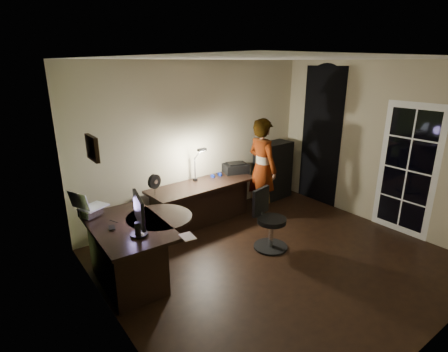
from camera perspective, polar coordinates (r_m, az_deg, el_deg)
floor at (r=5.13m, az=8.60°, el=-13.39°), size 4.50×4.00×0.01m
ceiling at (r=4.39m, az=10.33°, el=18.42°), size 4.50×4.00×0.01m
wall_back at (r=6.09m, az=-4.25°, el=5.64°), size 4.50×0.01×2.70m
wall_left at (r=3.42m, az=-18.17°, el=-5.34°), size 0.01×4.00×2.70m
wall_right at (r=6.36m, az=23.80°, el=4.66°), size 0.01×4.00×2.70m
green_wall_overlay at (r=3.43m, az=-17.94°, el=-5.28°), size 0.00×4.00×2.70m
arched_doorway at (r=6.97m, az=15.55°, el=6.19°), size 0.01×0.90×2.60m
french_door at (r=6.17m, az=27.73°, el=0.84°), size 0.02×0.92×2.10m
framed_picture at (r=3.69m, az=-20.72°, el=4.28°), size 0.04×0.30×0.25m
desk_left at (r=4.60m, az=-15.00°, el=-12.14°), size 0.88×1.38×0.78m
desk_right at (r=6.00m, az=-3.43°, el=-4.48°), size 1.94×0.76×0.72m
cabinet at (r=7.10m, az=7.97°, el=0.86°), size 0.79×0.43×1.15m
laptop_stand at (r=4.76m, az=-20.92°, el=-5.48°), size 0.30×0.28×0.10m
laptop at (r=4.71m, az=-20.68°, el=-3.49°), size 0.45×0.44×0.24m
monitor at (r=4.05m, az=-13.86°, el=-7.13°), size 0.22×0.52×0.34m
mouse at (r=4.09m, az=-13.31°, el=-9.23°), size 0.08×0.10×0.03m
phone at (r=4.36m, az=-17.83°, el=-8.00°), size 0.10×0.15×0.01m
pen at (r=4.51m, az=-17.57°, el=-7.07°), size 0.06×0.13×0.01m
speaker at (r=4.05m, az=-13.89°, el=-8.46°), size 0.09×0.09×0.17m
notepad at (r=3.98m, az=-5.97°, el=-9.81°), size 0.16×0.21×0.01m
desk_fan at (r=5.43m, az=-11.30°, el=-1.47°), size 0.25×0.19×0.35m
headphones at (r=6.21m, az=-1.28°, el=0.15°), size 0.21×0.12×0.09m
printer at (r=6.45m, az=1.87°, el=1.31°), size 0.52×0.45×0.19m
desk_lamp at (r=5.93m, az=-4.80°, el=2.14°), size 0.20×0.32×0.67m
office_chair at (r=5.21m, az=7.80°, el=-7.17°), size 0.61×0.61×0.91m
person at (r=6.15m, az=6.26°, el=1.23°), size 0.43×0.64×1.77m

